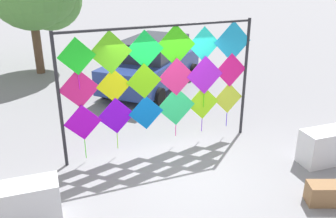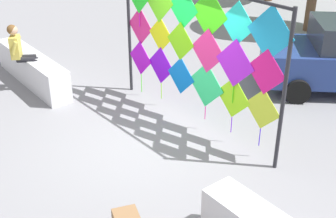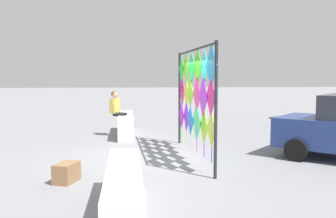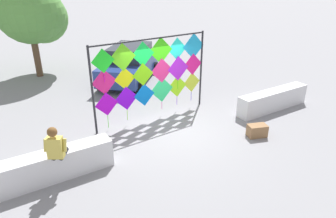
% 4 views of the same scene
% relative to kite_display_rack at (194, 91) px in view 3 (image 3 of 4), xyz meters
% --- Properties ---
extents(ground, '(120.00, 120.00, 0.00)m').
position_rel_kite_display_rack_xyz_m(ground, '(0.07, -1.23, -1.74)').
color(ground, gray).
extents(plaza_ledge_left, '(3.22, 0.52, 0.75)m').
position_rel_kite_display_rack_xyz_m(plaza_ledge_left, '(-4.01, -1.79, -1.36)').
color(plaza_ledge_left, silver).
rests_on(plaza_ledge_left, ground).
extents(plaza_ledge_right, '(3.22, 0.52, 0.75)m').
position_rel_kite_display_rack_xyz_m(plaza_ledge_right, '(4.14, -1.79, -1.36)').
color(plaza_ledge_right, silver).
rests_on(plaza_ledge_right, ground).
extents(kite_display_rack, '(4.39, 0.24, 2.85)m').
position_rel_kite_display_rack_xyz_m(kite_display_rack, '(0.00, 0.00, 0.00)').
color(kite_display_rack, '#232328').
rests_on(kite_display_rack, ground).
extents(seated_vendor, '(0.69, 0.77, 1.60)m').
position_rel_kite_display_rack_xyz_m(seated_vendor, '(-3.75, -2.06, -0.79)').
color(seated_vendor, black).
rests_on(seated_vendor, ground).
extents(cardboard_box_large, '(0.67, 0.52, 0.39)m').
position_rel_kite_display_rack_xyz_m(cardboard_box_large, '(2.06, -2.95, -1.54)').
color(cardboard_box_large, olive).
rests_on(cardboard_box_large, ground).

